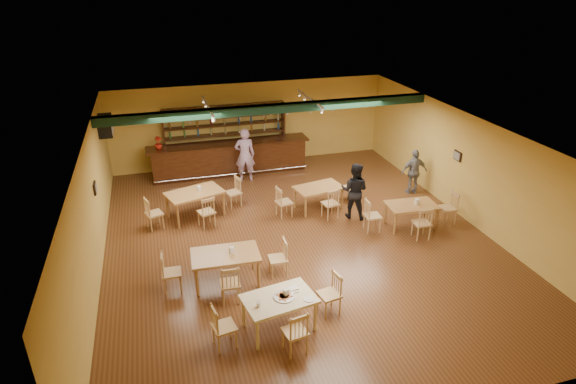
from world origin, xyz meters
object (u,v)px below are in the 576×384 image
object	(u,v)px
bar_counter	(230,158)
patron_right_a	(354,191)
dining_table_a	(196,204)
dining_table_c	(226,268)
dining_table_b	(318,198)
dining_table_d	(410,215)
patron_bar	(245,155)
near_table	(279,313)

from	to	relation	value
bar_counter	patron_right_a	size ratio (longest dim) A/B	3.37
dining_table_a	dining_table_c	xyz separation A→B (m)	(0.32, -3.50, -0.01)
dining_table_b	dining_table_d	size ratio (longest dim) A/B	1.03
dining_table_b	bar_counter	bearing A→B (deg)	109.72
dining_table_a	patron_right_a	xyz separation A→B (m)	(4.42, -1.28, 0.44)
bar_counter	dining_table_b	distance (m)	4.11
bar_counter	patron_right_a	distance (m)	5.21
bar_counter	dining_table_c	bearing A→B (deg)	-100.52
dining_table_a	dining_table_c	bearing A→B (deg)	-102.86
dining_table_c	patron_right_a	xyz separation A→B (m)	(4.10, 2.22, 0.45)
dining_table_b	patron_right_a	size ratio (longest dim) A/B	0.85
dining_table_a	bar_counter	bearing A→B (deg)	45.29
dining_table_c	patron_bar	bearing A→B (deg)	76.80
dining_table_b	dining_table_c	bearing A→B (deg)	-148.35
dining_table_d	patron_right_a	distance (m)	1.71
dining_table_b	near_table	world-z (taller)	near_table
dining_table_d	patron_bar	world-z (taller)	patron_bar
patron_bar	dining_table_c	bearing A→B (deg)	81.64
dining_table_b	dining_table_d	world-z (taller)	dining_table_b
bar_counter	dining_table_a	distance (m)	3.42
dining_table_d	patron_bar	xyz separation A→B (m)	(-3.80, 4.50, 0.59)
patron_bar	patron_right_a	size ratio (longest dim) A/B	1.11
bar_counter	patron_right_a	world-z (taller)	patron_right_a
dining_table_a	dining_table_c	world-z (taller)	dining_table_a
dining_table_c	dining_table_d	size ratio (longest dim) A/B	1.12
near_table	patron_bar	bearing A→B (deg)	73.89
dining_table_a	dining_table_d	world-z (taller)	dining_table_a
dining_table_b	patron_right_a	distance (m)	1.23
dining_table_c	dining_table_d	xyz separation A→B (m)	(5.41, 1.23, -0.04)
patron_right_a	bar_counter	bearing A→B (deg)	-20.59
dining_table_c	dining_table_a	bearing A→B (deg)	97.67
patron_right_a	dining_table_c	bearing A→B (deg)	64.22
bar_counter	dining_table_a	world-z (taller)	bar_counter
patron_right_a	dining_table_d	bearing A→B (deg)	178.53
bar_counter	dining_table_d	bearing A→B (deg)	-51.81
dining_table_d	patron_right_a	world-z (taller)	patron_right_a
dining_table_b	patron_bar	bearing A→B (deg)	111.16
dining_table_d	patron_bar	distance (m)	5.92
dining_table_b	near_table	xyz separation A→B (m)	(-2.55, -4.88, 0.02)
bar_counter	patron_bar	bearing A→B (deg)	-64.50
dining_table_a	dining_table_c	distance (m)	3.52
dining_table_a	patron_right_a	size ratio (longest dim) A/B	0.94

